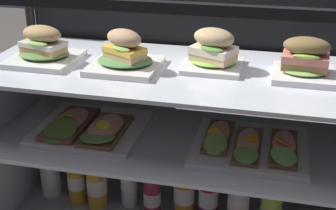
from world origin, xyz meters
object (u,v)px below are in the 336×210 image
open_sandwich_tray_mid_left (250,145)px  juice_bottle_front_left_end (239,201)px  plated_roll_sandwich_mid_left (305,62)px  juice_bottle_front_fourth (152,193)px  plated_roll_sandwich_left_of_center (125,56)px  juice_bottle_back_center (129,180)px  juice_bottle_back_right (184,190)px  open_sandwich_tray_left_of_center (88,128)px  juice_bottle_back_left (271,207)px  juice_bottle_front_middle (50,173)px  juice_bottle_near_post (97,184)px  plated_roll_sandwich_mid_right (213,52)px  juice_bottle_front_right_end (76,180)px  juice_bottle_tucked_behind (208,195)px  plated_roll_sandwich_near_right_corner (43,49)px

open_sandwich_tray_mid_left → juice_bottle_front_left_end: (-0.03, 0.06, -0.24)m
plated_roll_sandwich_mid_left → juice_bottle_front_fourth: plated_roll_sandwich_mid_left is taller
plated_roll_sandwich_left_of_center → juice_bottle_back_center: (-0.03, 0.09, -0.49)m
juice_bottle_back_center → juice_bottle_back_right: 0.20m
juice_bottle_front_fourth → juice_bottle_back_center: bearing=164.3°
open_sandwich_tray_left_of_center → juice_bottle_back_left: size_ratio=1.42×
juice_bottle_front_middle → juice_bottle_near_post: (0.19, -0.03, 0.00)m
plated_roll_sandwich_mid_right → juice_bottle_front_right_end: size_ratio=0.79×
juice_bottle_front_fourth → juice_bottle_tucked_behind: size_ratio=0.97×
plated_roll_sandwich_mid_right → juice_bottle_back_center: plated_roll_sandwich_mid_right is taller
plated_roll_sandwich_mid_right → juice_bottle_front_middle: size_ratio=0.75×
plated_roll_sandwich_mid_right → juice_bottle_tucked_behind: bearing=89.5°
juice_bottle_front_right_end → juice_bottle_tucked_behind: size_ratio=1.03×
open_sandwich_tray_mid_left → juice_bottle_front_right_end: size_ratio=1.57×
plated_roll_sandwich_left_of_center → juice_bottle_front_middle: plated_roll_sandwich_left_of_center is taller
plated_roll_sandwich_left_of_center → open_sandwich_tray_mid_left: size_ratio=0.59×
plated_roll_sandwich_near_right_corner → plated_roll_sandwich_mid_right: 0.52m
open_sandwich_tray_mid_left → juice_bottle_back_right: (-0.21, 0.08, -0.25)m
plated_roll_sandwich_mid_right → juice_bottle_front_fourth: 0.56m
plated_roll_sandwich_left_of_center → plated_roll_sandwich_mid_left: (0.51, 0.05, 0.01)m
plated_roll_sandwich_left_of_center → juice_bottle_tucked_behind: plated_roll_sandwich_left_of_center is taller
juice_bottle_tucked_behind → juice_bottle_back_left: juice_bottle_back_left is taller
juice_bottle_front_middle → plated_roll_sandwich_mid_right: bearing=-2.2°
plated_roll_sandwich_left_of_center → juice_bottle_front_right_end: plated_roll_sandwich_left_of_center is taller
open_sandwich_tray_left_of_center → juice_bottle_front_left_end: bearing=7.2°
juice_bottle_back_right → juice_bottle_front_right_end: bearing=-176.7°
plated_roll_sandwich_mid_right → juice_bottle_front_fourth: size_ratio=0.84×
juice_bottle_front_fourth → juice_bottle_tucked_behind: (0.19, 0.02, 0.01)m
plated_roll_sandwich_near_right_corner → open_sandwich_tray_left_of_center: size_ratio=0.59×
juice_bottle_front_right_end → juice_bottle_front_left_end: (0.58, -0.00, 0.01)m
plated_roll_sandwich_mid_right → juice_bottle_front_left_end: plated_roll_sandwich_mid_right is taller
juice_bottle_front_left_end → juice_bottle_front_fourth: bearing=-180.0°
juice_bottle_back_center → juice_bottle_front_fourth: juice_bottle_back_center is taller
juice_bottle_front_right_end → juice_bottle_front_fourth: size_ratio=1.06×
juice_bottle_back_right → juice_bottle_tucked_behind: 0.09m
juice_bottle_back_center → juice_bottle_front_fourth: 0.10m
juice_bottle_near_post → juice_bottle_front_fourth: size_ratio=1.07×
plated_roll_sandwich_mid_left → open_sandwich_tray_left_of_center: (-0.64, -0.04, -0.26)m
juice_bottle_back_right → plated_roll_sandwich_left_of_center: bearing=-151.5°
plated_roll_sandwich_near_right_corner → open_sandwich_tray_mid_left: (0.64, 0.01, -0.26)m
juice_bottle_front_middle → juice_bottle_back_right: bearing=0.4°
juice_bottle_back_center → juice_bottle_back_left: bearing=-3.8°
juice_bottle_front_middle → juice_bottle_front_left_end: 0.69m
plated_roll_sandwich_near_right_corner → plated_roll_sandwich_mid_right: plated_roll_sandwich_mid_right is taller
plated_roll_sandwich_mid_left → juice_bottle_back_left: plated_roll_sandwich_mid_left is taller
plated_roll_sandwich_left_of_center → juice_bottle_back_left: 0.68m
juice_bottle_front_middle → juice_bottle_back_right: (0.50, 0.00, 0.00)m
juice_bottle_front_middle → juice_bottle_front_right_end: juice_bottle_front_middle is taller
juice_bottle_front_left_end → juice_bottle_back_center: bearing=176.3°
plated_roll_sandwich_near_right_corner → plated_roll_sandwich_mid_right: (0.51, 0.06, 0.01)m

